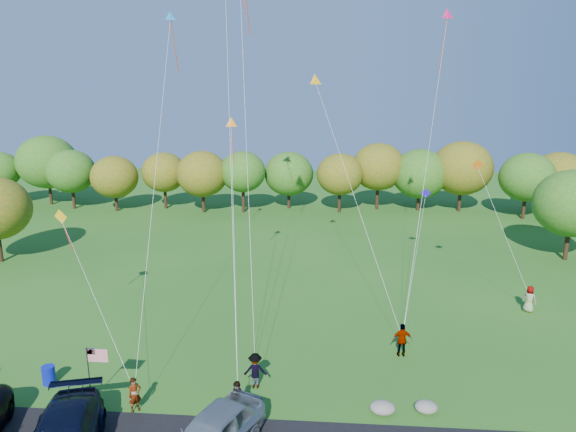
# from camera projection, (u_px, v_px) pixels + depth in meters

# --- Properties ---
(ground) EXTENTS (140.00, 140.00, 0.00)m
(ground) POSITION_uv_depth(u_px,v_px,m) (224.00, 404.00, 22.69)
(ground) COLOR #265C1A
(ground) RESTS_ON ground
(treeline) EXTENTS (76.03, 26.58, 8.30)m
(treeline) POSITION_uv_depth(u_px,v_px,m) (298.00, 175.00, 55.91)
(treeline) COLOR #382114
(treeline) RESTS_ON ground
(flyer_a) EXTENTS (0.67, 0.68, 1.58)m
(flyer_a) POSITION_uv_depth(u_px,v_px,m) (135.00, 395.00, 22.01)
(flyer_a) COLOR #4C4C59
(flyer_a) RESTS_ON ground
(flyer_b) EXTENTS (0.77, 0.61, 1.54)m
(flyer_b) POSITION_uv_depth(u_px,v_px,m) (238.00, 398.00, 21.78)
(flyer_b) COLOR #4C4C59
(flyer_b) RESTS_ON ground
(flyer_c) EXTENTS (1.15, 0.72, 1.71)m
(flyer_c) POSITION_uv_depth(u_px,v_px,m) (255.00, 371.00, 23.80)
(flyer_c) COLOR #4C4C59
(flyer_c) RESTS_ON ground
(flyer_d) EXTENTS (1.09, 0.52, 1.80)m
(flyer_d) POSITION_uv_depth(u_px,v_px,m) (402.00, 340.00, 26.63)
(flyer_d) COLOR #4C4C59
(flyer_d) RESTS_ON ground
(flyer_e) EXTENTS (0.98, 0.93, 1.69)m
(flyer_e) POSITION_uv_depth(u_px,v_px,m) (529.00, 299.00, 32.04)
(flyer_e) COLOR #4C4C59
(flyer_e) RESTS_ON ground
(trash_barrel) EXTENTS (0.60, 0.60, 0.89)m
(trash_barrel) POSITION_uv_depth(u_px,v_px,m) (49.00, 375.00, 24.19)
(trash_barrel) COLOR #0A18A4
(trash_barrel) RESTS_ON ground
(flag_assembly) EXTENTS (0.96, 0.62, 2.60)m
(flag_assembly) POSITION_uv_depth(u_px,v_px,m) (94.00, 361.00, 22.48)
(flag_assembly) COLOR black
(flag_assembly) RESTS_ON ground
(boulder_near) EXTENTS (1.11, 0.87, 0.56)m
(boulder_near) POSITION_uv_depth(u_px,v_px,m) (382.00, 408.00, 21.97)
(boulder_near) COLOR gray
(boulder_near) RESTS_ON ground
(boulder_far) EXTENTS (0.99, 0.82, 0.51)m
(boulder_far) POSITION_uv_depth(u_px,v_px,m) (426.00, 407.00, 22.06)
(boulder_far) COLOR gray
(boulder_far) RESTS_ON ground
(kites_aloft) EXTENTS (24.41, 12.66, 18.03)m
(kites_aloft) POSITION_uv_depth(u_px,v_px,m) (273.00, 16.00, 30.63)
(kites_aloft) COLOR #FD1C7A
(kites_aloft) RESTS_ON ground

